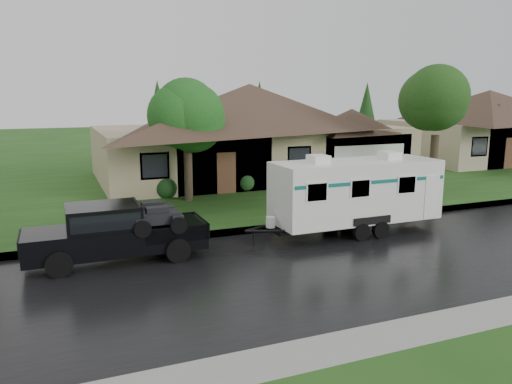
# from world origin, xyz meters

# --- Properties ---
(ground) EXTENTS (140.00, 140.00, 0.00)m
(ground) POSITION_xyz_m (0.00, 0.00, 0.00)
(ground) COLOR #1F4917
(ground) RESTS_ON ground
(road) EXTENTS (140.00, 8.00, 0.01)m
(road) POSITION_xyz_m (0.00, -2.00, 0.01)
(road) COLOR black
(road) RESTS_ON ground
(curb) EXTENTS (140.00, 0.50, 0.15)m
(curb) POSITION_xyz_m (0.00, 2.25, 0.07)
(curb) COLOR gray
(curb) RESTS_ON ground
(lawn) EXTENTS (140.00, 26.00, 0.15)m
(lawn) POSITION_xyz_m (0.00, 15.00, 0.07)
(lawn) COLOR #1F4917
(lawn) RESTS_ON ground
(house_main) EXTENTS (19.44, 10.80, 6.90)m
(house_main) POSITION_xyz_m (2.29, 13.84, 3.59)
(house_main) COLOR tan
(house_main) RESTS_ON lawn
(house_neighbor) EXTENTS (15.12, 9.72, 6.45)m
(house_neighbor) POSITION_xyz_m (22.27, 14.34, 3.32)
(house_neighbor) COLOR tan
(house_neighbor) RESTS_ON lawn
(tree_left_green) EXTENTS (3.43, 3.43, 5.68)m
(tree_left_green) POSITION_xyz_m (-3.44, 8.12, 4.09)
(tree_left_green) COLOR #382B1E
(tree_left_green) RESTS_ON lawn
(tree_right_green) EXTENTS (3.93, 3.93, 6.50)m
(tree_right_green) POSITION_xyz_m (9.58, 6.29, 4.66)
(tree_right_green) COLOR #382B1E
(tree_right_green) RESTS_ON lawn
(shrub_row) EXTENTS (13.60, 1.00, 1.00)m
(shrub_row) POSITION_xyz_m (2.00, 9.30, 0.65)
(shrub_row) COLOR #143814
(shrub_row) RESTS_ON lawn
(pickup_truck) EXTENTS (5.41, 2.06, 1.80)m
(pickup_truck) POSITION_xyz_m (-7.77, 0.75, 0.97)
(pickup_truck) COLOR black
(pickup_truck) RESTS_ON ground
(travel_trailer) EXTENTS (6.67, 2.34, 2.99)m
(travel_trailer) POSITION_xyz_m (1.03, 0.75, 1.59)
(travel_trailer) COLOR white
(travel_trailer) RESTS_ON ground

